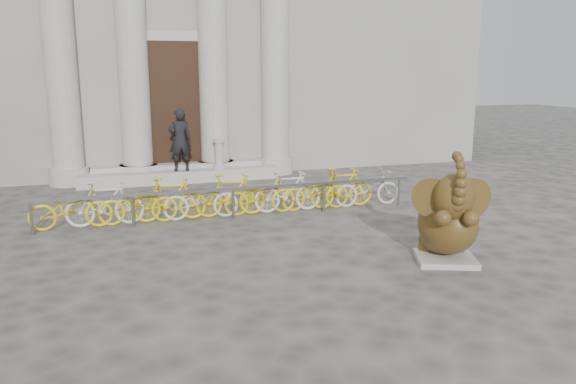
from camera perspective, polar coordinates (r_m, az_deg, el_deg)
name	(u,v)px	position (r m, az deg, el deg)	size (l,w,h in m)	color
ground	(259,291)	(8.72, -2.97, -10.05)	(80.00, 80.00, 0.00)	#474442
entrance_steps	(180,175)	(17.61, -10.93, 1.73)	(6.00, 1.20, 0.36)	#A8A59E
elephant_statue	(448,222)	(10.14, 15.96, -2.97)	(1.35, 1.59, 2.01)	#A8A59E
bike_rack	(231,195)	(13.01, -5.83, -0.32)	(8.84, 0.53, 1.00)	slate
pedestrian	(180,140)	(17.10, -10.92, 5.21)	(0.68, 0.45, 1.87)	black
balustrade_post	(219,155)	(17.40, -7.01, 3.74)	(0.37, 0.37, 0.91)	#A8A59E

